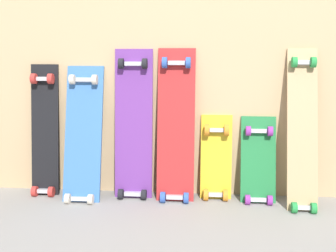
{
  "coord_description": "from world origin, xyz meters",
  "views": [
    {
      "loc": [
        0.22,
        -2.58,
        0.91
      ],
      "look_at": [
        0.0,
        -0.07,
        0.45
      ],
      "focal_mm": 46.79,
      "sensor_mm": 36.0,
      "label": 1
    }
  ],
  "objects_px": {
    "skateboard_black": "(45,135)",
    "skateboard_yellow": "(216,162)",
    "skateboard_green": "(258,165)",
    "skateboard_red": "(176,130)",
    "skateboard_natural": "(302,134)",
    "skateboard_blue": "(83,139)",
    "skateboard_purple": "(134,129)"
  },
  "relations": [
    {
      "from": "skateboard_black",
      "to": "skateboard_blue",
      "type": "xyz_separation_m",
      "value": [
        0.26,
        -0.06,
        -0.01
      ]
    },
    {
      "from": "skateboard_blue",
      "to": "skateboard_red",
      "type": "height_order",
      "value": "skateboard_red"
    },
    {
      "from": "skateboard_red",
      "to": "skateboard_black",
      "type": "bearing_deg",
      "value": 178.58
    },
    {
      "from": "skateboard_red",
      "to": "skateboard_natural",
      "type": "height_order",
      "value": "same"
    },
    {
      "from": "skateboard_red",
      "to": "skateboard_natural",
      "type": "bearing_deg",
      "value": -4.22
    },
    {
      "from": "skateboard_red",
      "to": "skateboard_natural",
      "type": "xyz_separation_m",
      "value": [
        0.73,
        -0.05,
        -0.0
      ]
    },
    {
      "from": "skateboard_blue",
      "to": "skateboard_green",
      "type": "relative_size",
      "value": 1.52
    },
    {
      "from": "skateboard_yellow",
      "to": "skateboard_green",
      "type": "distance_m",
      "value": 0.25
    },
    {
      "from": "skateboard_purple",
      "to": "skateboard_red",
      "type": "distance_m",
      "value": 0.26
    },
    {
      "from": "skateboard_black",
      "to": "skateboard_purple",
      "type": "distance_m",
      "value": 0.56
    },
    {
      "from": "skateboard_natural",
      "to": "skateboard_blue",
      "type": "bearing_deg",
      "value": 179.27
    },
    {
      "from": "skateboard_black",
      "to": "skateboard_green",
      "type": "bearing_deg",
      "value": -0.88
    },
    {
      "from": "skateboard_blue",
      "to": "skateboard_yellow",
      "type": "height_order",
      "value": "skateboard_blue"
    },
    {
      "from": "skateboard_red",
      "to": "skateboard_yellow",
      "type": "bearing_deg",
      "value": 5.77
    },
    {
      "from": "skateboard_blue",
      "to": "skateboard_purple",
      "type": "relative_size",
      "value": 0.9
    },
    {
      "from": "skateboard_blue",
      "to": "skateboard_yellow",
      "type": "relative_size",
      "value": 1.53
    },
    {
      "from": "skateboard_blue",
      "to": "skateboard_green",
      "type": "distance_m",
      "value": 1.06
    },
    {
      "from": "skateboard_yellow",
      "to": "skateboard_blue",
      "type": "bearing_deg",
      "value": -175.58
    },
    {
      "from": "skateboard_blue",
      "to": "skateboard_yellow",
      "type": "bearing_deg",
      "value": 4.42
    },
    {
      "from": "skateboard_green",
      "to": "skateboard_black",
      "type": "bearing_deg",
      "value": 179.12
    },
    {
      "from": "skateboard_purple",
      "to": "skateboard_green",
      "type": "xyz_separation_m",
      "value": [
        0.75,
        -0.02,
        -0.2
      ]
    },
    {
      "from": "skateboard_black",
      "to": "skateboard_purple",
      "type": "height_order",
      "value": "skateboard_purple"
    },
    {
      "from": "skateboard_red",
      "to": "skateboard_green",
      "type": "height_order",
      "value": "skateboard_red"
    },
    {
      "from": "skateboard_red",
      "to": "skateboard_green",
      "type": "xyz_separation_m",
      "value": [
        0.49,
        0.0,
        -0.2
      ]
    },
    {
      "from": "skateboard_black",
      "to": "skateboard_blue",
      "type": "relative_size",
      "value": 1.0
    },
    {
      "from": "skateboard_blue",
      "to": "skateboard_purple",
      "type": "distance_m",
      "value": 0.31
    },
    {
      "from": "skateboard_green",
      "to": "skateboard_purple",
      "type": "bearing_deg",
      "value": 178.42
    },
    {
      "from": "skateboard_black",
      "to": "skateboard_yellow",
      "type": "distance_m",
      "value": 1.07
    },
    {
      "from": "skateboard_red",
      "to": "skateboard_natural",
      "type": "relative_size",
      "value": 0.99
    },
    {
      "from": "skateboard_black",
      "to": "skateboard_purple",
      "type": "bearing_deg",
      "value": 0.07
    },
    {
      "from": "skateboard_yellow",
      "to": "skateboard_black",
      "type": "bearing_deg",
      "value": -179.76
    },
    {
      "from": "skateboard_green",
      "to": "skateboard_yellow",
      "type": "bearing_deg",
      "value": 174.41
    }
  ]
}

